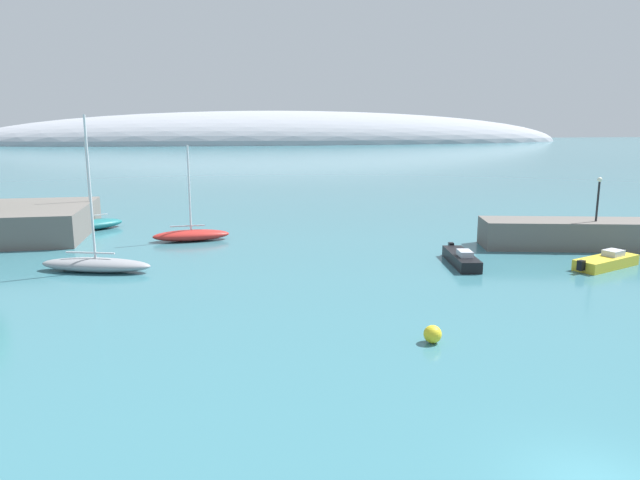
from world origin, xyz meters
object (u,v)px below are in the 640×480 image
at_px(sailboat_grey_near_shore, 96,264).
at_px(sailboat_teal_mid_mooring, 92,224).
at_px(mooring_buoy_yellow, 433,334).
at_px(motorboat_black_alongside_breakwater, 461,258).
at_px(harbor_lamp_post, 598,193).
at_px(sailboat_red_outer_mooring, 191,235).
at_px(motorboat_yellow_outer, 606,262).

bearing_deg(sailboat_grey_near_shore, sailboat_teal_mid_mooring, 118.51).
bearing_deg(sailboat_teal_mid_mooring, sailboat_grey_near_shore, 69.39).
distance_m(sailboat_grey_near_shore, mooring_buoy_yellow, 23.56).
xyz_separation_m(motorboat_black_alongside_breakwater, harbor_lamp_post, (12.19, 2.79, 3.92)).
relative_size(motorboat_black_alongside_breakwater, mooring_buoy_yellow, 7.29).
xyz_separation_m(sailboat_teal_mid_mooring, sailboat_red_outer_mooring, (9.10, -6.82, -0.04)).
bearing_deg(mooring_buoy_yellow, sailboat_grey_near_shore, 137.05).
bearing_deg(motorboat_black_alongside_breakwater, mooring_buoy_yellow, -19.39).
xyz_separation_m(sailboat_grey_near_shore, motorboat_yellow_outer, (33.90, -5.18, -0.13)).
bearing_deg(motorboat_yellow_outer, harbor_lamp_post, 39.39).
distance_m(motorboat_black_alongside_breakwater, harbor_lamp_post, 13.10).
bearing_deg(motorboat_yellow_outer, mooring_buoy_yellow, -169.58).
bearing_deg(sailboat_teal_mid_mooring, harbor_lamp_post, 126.52).
xyz_separation_m(motorboat_black_alongside_breakwater, mooring_buoy_yellow, (-7.33, -13.48, -0.02)).
distance_m(mooring_buoy_yellow, harbor_lamp_post, 25.71).
height_order(motorboat_black_alongside_breakwater, mooring_buoy_yellow, motorboat_black_alongside_breakwater).
height_order(motorboat_black_alongside_breakwater, motorboat_yellow_outer, motorboat_black_alongside_breakwater).
distance_m(sailboat_red_outer_mooring, motorboat_black_alongside_breakwater, 22.08).
bearing_deg(mooring_buoy_yellow, motorboat_yellow_outer, 33.12).
height_order(sailboat_grey_near_shore, sailboat_teal_mid_mooring, sailboat_grey_near_shore).
xyz_separation_m(sailboat_teal_mid_mooring, harbor_lamp_post, (39.96, -15.80, 3.79)).
relative_size(sailboat_teal_mid_mooring, motorboat_yellow_outer, 1.49).
xyz_separation_m(sailboat_teal_mid_mooring, motorboat_black_alongside_breakwater, (27.77, -18.59, -0.12)).
relative_size(motorboat_black_alongside_breakwater, motorboat_yellow_outer, 1.06).
distance_m(sailboat_grey_near_shore, harbor_lamp_post, 36.96).
bearing_deg(harbor_lamp_post, sailboat_red_outer_mooring, 163.77).
bearing_deg(motorboat_black_alongside_breakwater, motorboat_yellow_outer, 83.51).
height_order(sailboat_grey_near_shore, motorboat_black_alongside_breakwater, sailboat_grey_near_shore).
xyz_separation_m(sailboat_grey_near_shore, harbor_lamp_post, (36.76, 0.22, 3.80)).
relative_size(sailboat_grey_near_shore, motorboat_yellow_outer, 1.80).
bearing_deg(harbor_lamp_post, mooring_buoy_yellow, -140.19).
xyz_separation_m(sailboat_grey_near_shore, motorboat_black_alongside_breakwater, (24.57, -2.57, -0.11)).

